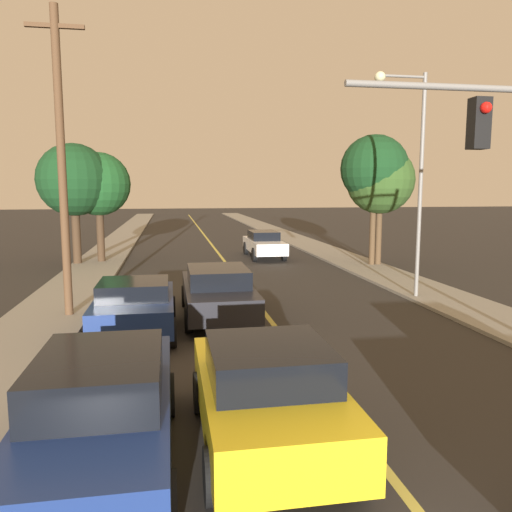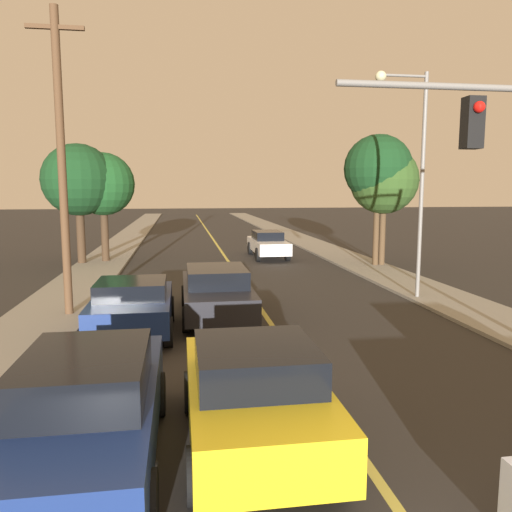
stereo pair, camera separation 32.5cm
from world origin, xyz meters
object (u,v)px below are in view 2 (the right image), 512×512
tree_right_near (378,169)px  tree_left_far (103,185)px  tree_left_near (78,180)px  car_outer_lane_second (133,305)px  car_near_lane_second (216,291)px  tree_right_far (384,180)px  car_outer_lane_front (89,408)px  utility_pole_left (62,159)px  car_far_oncoming (268,244)px  car_near_lane_front (255,393)px  streetlamp_right (412,156)px

tree_right_near → tree_left_far: bearing=165.4°
tree_left_near → car_outer_lane_second: bearing=-74.2°
car_near_lane_second → car_outer_lane_second: (-2.33, -1.52, -0.01)m
tree_right_far → car_outer_lane_front: bearing=-123.9°
utility_pole_left → car_far_oncoming: bearing=56.0°
car_outer_lane_second → car_far_oncoming: (6.19, 14.44, -0.00)m
car_near_lane_front → utility_pole_left: (-4.41, 8.39, 3.87)m
car_far_oncoming → tree_left_near: bearing=7.7°
car_near_lane_front → tree_left_far: bearing=104.0°
streetlamp_right → tree_right_near: size_ratio=1.19×
streetlamp_right → tree_left_far: size_ratio=1.35×
car_outer_lane_front → utility_pole_left: utility_pole_left is taller
tree_left_far → car_outer_lane_second: bearing=-79.2°
car_near_lane_second → utility_pole_left: size_ratio=0.56×
streetlamp_right → tree_right_far: streetlamp_right is taller
car_outer_lane_second → car_far_oncoming: 15.71m
tree_right_near → utility_pole_left: bearing=-148.4°
tree_left_near → tree_right_near: tree_right_near is taller
car_far_oncoming → tree_right_near: tree_right_near is taller
car_outer_lane_front → tree_left_far: size_ratio=0.87×
car_outer_lane_second → car_outer_lane_front: bearing=-90.0°
tree_left_far → tree_right_near: tree_right_near is taller
car_near_lane_second → streetlamp_right: 8.00m
utility_pole_left → tree_left_far: 11.50m
car_outer_lane_second → streetlamp_right: size_ratio=0.52×
car_near_lane_front → tree_left_near: bearing=107.4°
tree_right_far → streetlamp_right: bearing=-106.4°
tree_right_far → utility_pole_left: bearing=-148.9°
car_near_lane_second → tree_right_near: 12.78m
car_near_lane_front → car_outer_lane_front: bearing=-173.4°
car_outer_lane_second → streetlamp_right: bearing=17.5°
car_far_oncoming → streetlamp_right: streetlamp_right is taller
tree_right_near → tree_right_far: (0.33, 0.03, -0.53)m
car_outer_lane_second → car_far_oncoming: bearing=66.8°
car_outer_lane_front → tree_right_far: tree_right_far is taller
car_near_lane_second → car_outer_lane_front: 8.33m
car_outer_lane_front → car_far_oncoming: 21.80m
car_far_oncoming → tree_right_near: 7.51m
car_near_lane_second → car_outer_lane_front: bearing=-106.2°
tree_right_far → car_far_oncoming: bearing=139.6°
utility_pole_left → tree_right_far: bearing=31.1°
streetlamp_right → tree_right_near: 7.52m
tree_right_far → car_near_lane_front: bearing=-118.4°
car_outer_lane_second → tree_right_near: tree_right_near is taller
tree_right_near → tree_right_far: 0.63m
tree_left_far → car_outer_lane_front: bearing=-82.6°
car_outer_lane_second → tree_left_near: tree_left_near is taller
car_near_lane_front → car_outer_lane_second: size_ratio=1.06×
car_outer_lane_second → tree_left_near: (-3.71, 13.09, 3.49)m
tree_left_near → utility_pole_left: bearing=-81.5°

